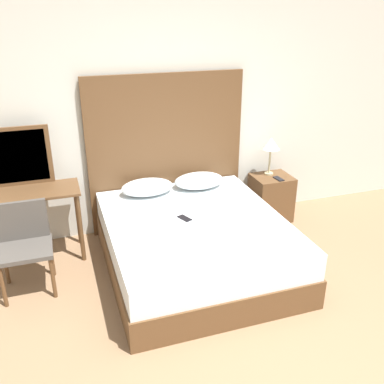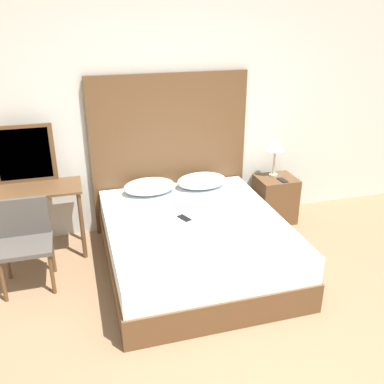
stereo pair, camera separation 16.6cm
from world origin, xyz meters
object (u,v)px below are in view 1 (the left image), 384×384
Objects in this scene: bed at (195,244)px; phone_on_nightstand at (279,179)px; chair at (24,241)px; phone_on_bed at (185,218)px; table_lamp at (271,145)px; vanity_desk at (26,204)px; nightstand at (271,198)px.

phone_on_nightstand is at bearing 26.90° from bed.
bed is 1.60m from chair.
phone_on_bed is (-0.09, 0.05, 0.28)m from bed.
table_lamp is 0.44× the size of vanity_desk.
chair is (-2.80, -0.62, -0.45)m from table_lamp.
chair is (-1.48, 0.15, -0.06)m from phone_on_bed.
chair is at bearing 174.06° from phone_on_bed.
table_lamp is at bearing 101.28° from phone_on_nightstand.
table_lamp reaches higher than bed.
bed is 1.45m from phone_on_nightstand.
phone_on_bed is at bearing -156.42° from phone_on_nightstand.
vanity_desk reaches higher than phone_on_nightstand.
chair is (-2.81, -0.54, 0.20)m from nightstand.
bed is 11.87× the size of phone_on_bed.
vanity_desk is 1.28× the size of chair.
vanity_desk reaches higher than phone_on_bed.
table_lamp is at bearing 2.80° from vanity_desk.
phone_on_nightstand is at bearing 23.58° from phone_on_bed.
nightstand is at bearing 104.77° from phone_on_nightstand.
table_lamp is at bearing 30.35° from phone_on_bed.
nightstand is 0.30m from phone_on_nightstand.
phone_on_nightstand is 0.19× the size of chair.
table_lamp is 2.91m from chair.
chair reaches higher than bed.
phone_on_bed is 1.49m from chair.
phone_on_nightstand is at bearing -75.23° from nightstand.
vanity_desk is (-1.55, 0.69, 0.36)m from bed.
vanity_desk is at bearing 156.05° from bed.
nightstand is 0.53× the size of vanity_desk.
bed is at bearing -146.19° from table_lamp.
phone_on_nightstand is (1.26, 0.64, 0.30)m from bed.
phone_on_nightstand is 0.15× the size of vanity_desk.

